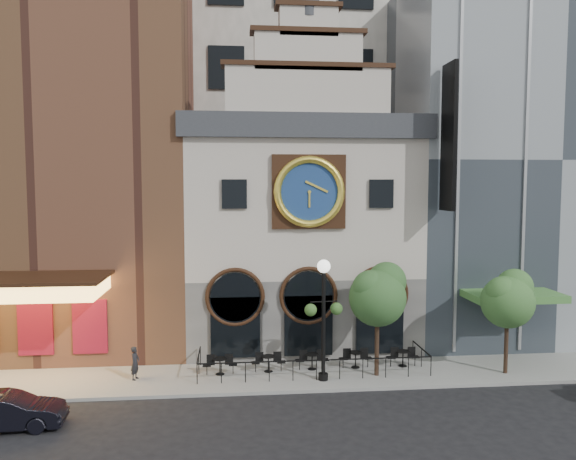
% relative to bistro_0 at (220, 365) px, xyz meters
% --- Properties ---
extents(ground, '(120.00, 120.00, 0.00)m').
position_rel_bistro_0_xyz_m(ground, '(4.33, -2.35, -0.61)').
color(ground, black).
rests_on(ground, ground).
extents(sidewalk, '(44.00, 5.00, 0.15)m').
position_rel_bistro_0_xyz_m(sidewalk, '(4.33, 0.15, -0.54)').
color(sidewalk, gray).
rests_on(sidewalk, ground).
extents(clock_building, '(12.60, 8.78, 18.65)m').
position_rel_bistro_0_xyz_m(clock_building, '(4.33, 5.47, 6.07)').
color(clock_building, '#605E5B').
rests_on(clock_building, ground).
extents(theater_building, '(14.00, 15.60, 25.00)m').
position_rel_bistro_0_xyz_m(theater_building, '(-8.67, 7.61, 11.99)').
color(theater_building, brown).
rests_on(theater_building, ground).
extents(retail_building, '(14.00, 14.40, 20.00)m').
position_rel_bistro_0_xyz_m(retail_building, '(17.32, 7.64, 9.53)').
color(retail_building, gray).
rests_on(retail_building, ground).
extents(office_tower, '(20.00, 16.00, 40.00)m').
position_rel_bistro_0_xyz_m(office_tower, '(4.33, 17.65, 19.39)').
color(office_tower, silver).
rests_on(office_tower, ground).
extents(cafe_railing, '(10.60, 2.60, 0.90)m').
position_rel_bistro_0_xyz_m(cafe_railing, '(4.33, 0.15, -0.01)').
color(cafe_railing, black).
rests_on(cafe_railing, sidewalk).
extents(bistro_0, '(1.58, 0.68, 0.90)m').
position_rel_bistro_0_xyz_m(bistro_0, '(0.00, 0.00, 0.00)').
color(bistro_0, black).
rests_on(bistro_0, sidewalk).
extents(bistro_1, '(1.58, 0.68, 0.90)m').
position_rel_bistro_0_xyz_m(bistro_1, '(2.25, 0.15, 0.00)').
color(bistro_1, black).
rests_on(bistro_1, sidewalk).
extents(bistro_2, '(1.58, 0.68, 0.90)m').
position_rel_bistro_0_xyz_m(bistro_2, '(4.33, 0.28, 0.00)').
color(bistro_2, black).
rests_on(bistro_2, sidewalk).
extents(bistro_3, '(1.58, 0.68, 0.90)m').
position_rel_bistro_0_xyz_m(bistro_3, '(6.44, 0.33, 0.00)').
color(bistro_3, black).
rests_on(bistro_3, sidewalk).
extents(bistro_4, '(1.58, 0.68, 0.90)m').
position_rel_bistro_0_xyz_m(bistro_4, '(8.76, 0.31, 0.00)').
color(bistro_4, black).
rests_on(bistro_4, sidewalk).
extents(car_left, '(4.11, 1.65, 1.33)m').
position_rel_bistro_0_xyz_m(car_left, '(-7.58, -4.76, 0.05)').
color(car_left, black).
rests_on(car_left, ground).
extents(pedestrian, '(0.49, 0.63, 1.51)m').
position_rel_bistro_0_xyz_m(pedestrian, '(-3.78, -0.29, 0.29)').
color(pedestrian, black).
rests_on(pedestrian, sidewalk).
extents(lamppost, '(1.74, 0.68, 5.45)m').
position_rel_bistro_0_xyz_m(lamppost, '(4.63, -1.19, 2.91)').
color(lamppost, black).
rests_on(lamppost, sidewalk).
extents(tree_left, '(2.70, 2.60, 5.21)m').
position_rel_bistro_0_xyz_m(tree_left, '(7.22, -0.77, 3.36)').
color(tree_left, '#382619').
rests_on(tree_left, sidewalk).
extents(tree_right, '(2.52, 2.42, 4.84)m').
position_rel_bistro_0_xyz_m(tree_right, '(13.27, -1.06, 3.09)').
color(tree_right, '#382619').
rests_on(tree_right, sidewalk).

